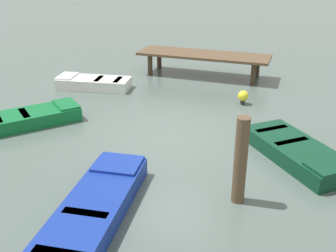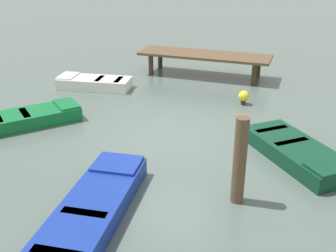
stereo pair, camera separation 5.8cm
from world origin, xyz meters
The scene contains 8 objects.
ground_plane centered at (0.00, 0.00, 0.00)m, with size 80.00×80.00×0.00m, color #4C5B56.
dock_segment centered at (-0.42, 6.19, 0.83)m, with size 5.42×1.74×0.95m.
rowboat_blue centered at (-0.26, -4.01, 0.22)m, with size 1.47×4.01×0.46m.
rowboat_dark_green centered at (3.46, -0.26, 0.22)m, with size 2.91×3.14×0.46m.
rowboat_green centered at (-4.19, -0.29, 0.22)m, with size 2.67×2.80×0.46m.
rowboat_white centered at (-4.03, 3.34, 0.22)m, with size 2.83×1.37×0.46m.
mooring_piling_mid_left centered at (2.32, -2.51, 0.94)m, with size 0.27×0.27×1.88m, color brown.
marker_buoy centered at (1.63, 3.31, 0.29)m, with size 0.36×0.36×0.48m.
Camera 2 is at (3.10, -9.66, 4.80)m, focal length 42.70 mm.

